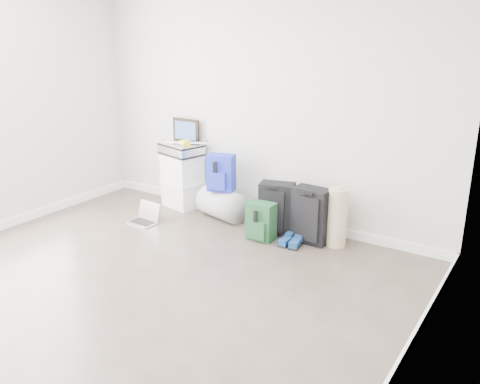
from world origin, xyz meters
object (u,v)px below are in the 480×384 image
Objects in this scene: carry_on at (311,215)px; laptop at (145,218)px; briefcase at (181,149)px; boxes_stack at (183,180)px; large_suitcase at (276,208)px; duffel_bag at (223,204)px.

laptop is (-1.86, -0.54, -0.24)m from carry_on.
laptop is (-0.01, -0.69, -0.68)m from briefcase.
boxes_stack is 1.16× the size of large_suitcase.
carry_on is at bearing 8.98° from briefcase.
carry_on reaches higher than duffel_bag.
large_suitcase is (1.43, -0.14, -0.45)m from briefcase.
duffel_bag is 1.00× the size of large_suitcase.
briefcase is 1.43× the size of laptop.
briefcase is (0.00, 0.00, 0.40)m from boxes_stack.
duffel_bag is at bearing 160.24° from large_suitcase.
large_suitcase is at bearing 9.96° from duffel_bag.
carry_on is at bearing -17.49° from large_suitcase.
laptop is (-1.44, -0.55, -0.23)m from large_suitcase.
briefcase is 0.86× the size of duffel_bag.
large_suitcase is 0.97× the size of carry_on.
duffel_bag is at bearing 6.31° from briefcase.
carry_on is 1.72× the size of laptop.
duffel_bag is 0.77m from large_suitcase.
carry_on is (1.18, -0.07, 0.12)m from duffel_bag.
boxes_stack is at bearing 0.00° from briefcase.
boxes_stack is 0.75m from laptop.
briefcase is 1.51m from large_suitcase.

